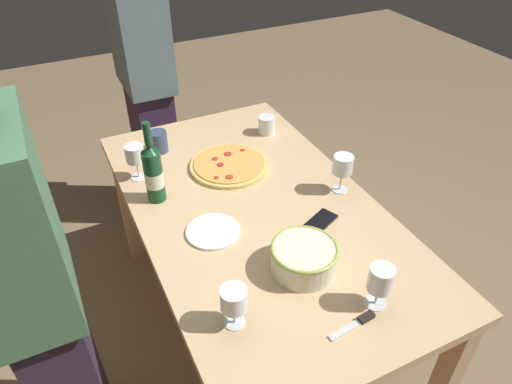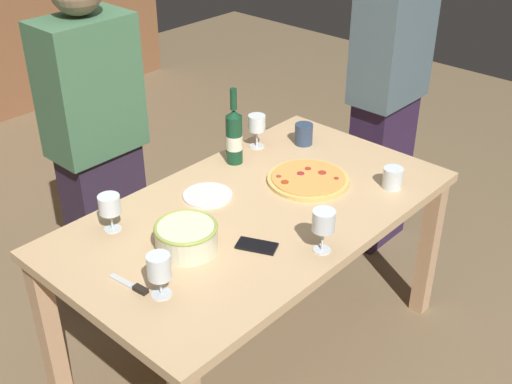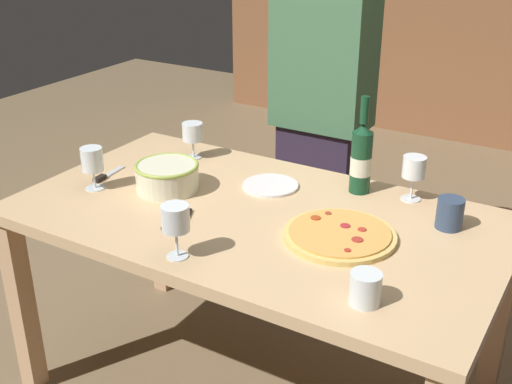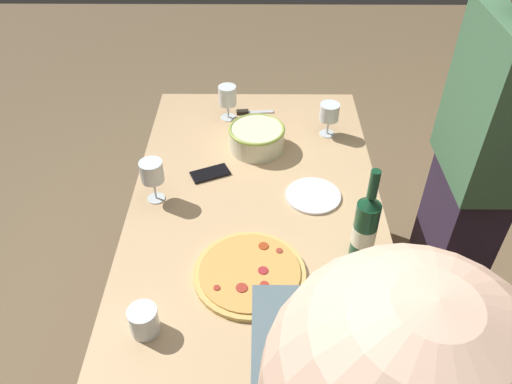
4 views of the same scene
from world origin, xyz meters
name	(u,v)px [view 3 (image 3 of 4)]	position (x,y,z in m)	size (l,w,h in m)	color
dining_table	(256,238)	(0.00, 0.00, 0.66)	(1.60, 0.90, 0.75)	tan
pizza	(340,235)	(0.31, -0.02, 0.76)	(0.35, 0.35, 0.03)	#DFBA64
serving_bowl	(167,176)	(-0.36, 0.00, 0.80)	(0.23, 0.23, 0.10)	#E7E6C4
wine_bottle	(361,158)	(0.22, 0.33, 0.88)	(0.07, 0.07, 0.34)	#134026
wine_glass_near_pizza	(176,221)	(-0.05, -0.36, 0.87)	(0.08, 0.08, 0.16)	white
wine_glass_by_bottle	(193,134)	(-0.47, 0.30, 0.85)	(0.08, 0.08, 0.14)	white
wine_glass_far_left	(92,162)	(-0.59, -0.13, 0.85)	(0.08, 0.08, 0.15)	white
wine_glass_far_right	(414,169)	(0.40, 0.36, 0.86)	(0.08, 0.08, 0.16)	white
cup_amber	(450,213)	(0.57, 0.22, 0.80)	(0.08, 0.08, 0.10)	#31425E
cup_ceramic	(365,288)	(0.50, -0.30, 0.79)	(0.08, 0.08, 0.09)	white
side_plate	(270,185)	(-0.06, 0.21, 0.76)	(0.20, 0.20, 0.01)	white
cell_phone	(177,219)	(-0.19, -0.18, 0.76)	(0.07, 0.14, 0.01)	black
pizza_knife	(105,176)	(-0.63, -0.03, 0.76)	(0.04, 0.17, 0.02)	silver
person_guest_left	(321,120)	(-0.16, 0.81, 0.81)	(0.40, 0.24, 1.60)	#2D2236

